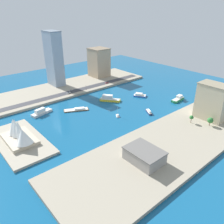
# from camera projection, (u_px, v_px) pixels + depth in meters

# --- Properties ---
(ground_plane) EXTENTS (440.00, 440.00, 0.00)m
(ground_plane) POSITION_uv_depth(u_px,v_px,m) (109.00, 109.00, 264.59)
(ground_plane) COLOR #145684
(quay_west) EXTENTS (70.00, 240.00, 2.78)m
(quay_west) POSITION_uv_depth(u_px,v_px,m) (176.00, 141.00, 200.52)
(quay_west) COLOR #9E937F
(quay_west) RESTS_ON ground_plane
(quay_east) EXTENTS (70.00, 240.00, 2.78)m
(quay_east) POSITION_uv_depth(u_px,v_px,m) (68.00, 88.00, 327.46)
(quay_east) COLOR #9E937F
(quay_east) RESTS_ON ground_plane
(peninsula_point) EXTENTS (75.65, 37.30, 2.00)m
(peninsula_point) POSITION_uv_depth(u_px,v_px,m) (20.00, 141.00, 200.23)
(peninsula_point) COLOR #A89E89
(peninsula_point) RESTS_ON ground_plane
(road_strip) EXTENTS (11.20, 228.00, 0.15)m
(road_strip) POSITION_uv_depth(u_px,v_px,m) (76.00, 91.00, 312.01)
(road_strip) COLOR #38383D
(road_strip) RESTS_ON quay_east
(ferry_green_doubledeck) EXTENTS (9.10, 23.78, 6.32)m
(ferry_green_doubledeck) POSITION_uv_depth(u_px,v_px,m) (178.00, 99.00, 286.21)
(ferry_green_doubledeck) COLOR #2D8C4C
(ferry_green_doubledeck) RESTS_ON ground_plane
(sailboat_small_white) EXTENTS (7.70, 6.44, 11.20)m
(sailboat_small_white) POSITION_uv_depth(u_px,v_px,m) (118.00, 116.00, 246.38)
(sailboat_small_white) COLOR white
(sailboat_small_white) RESTS_ON ground_plane
(barge_flat_brown) EXTENTS (19.35, 28.29, 2.66)m
(barge_flat_brown) POSITION_uv_depth(u_px,v_px,m) (77.00, 109.00, 260.59)
(barge_flat_brown) COLOR brown
(barge_flat_brown) RESTS_ON ground_plane
(ferry_yellow_fast) EXTENTS (24.24, 21.40, 7.82)m
(ferry_yellow_fast) POSITION_uv_depth(u_px,v_px,m) (109.00, 99.00, 284.74)
(ferry_yellow_fast) COLOR yellow
(ferry_yellow_fast) RESTS_ON ground_plane
(patrol_launch_navy) EXTENTS (14.31, 9.87, 3.82)m
(patrol_launch_navy) POSITION_uv_depth(u_px,v_px,m) (149.00, 112.00, 254.21)
(patrol_launch_navy) COLOR #1E284C
(patrol_launch_navy) RESTS_ON ground_plane
(ferry_white_commuter) EXTENTS (12.34, 26.26, 6.83)m
(ferry_white_commuter) POSITION_uv_depth(u_px,v_px,m) (41.00, 112.00, 250.94)
(ferry_white_commuter) COLOR silver
(ferry_white_commuter) RESTS_ON ground_plane
(catamaran_blue) EXTENTS (18.25, 15.82, 4.28)m
(catamaran_blue) POSITION_uv_depth(u_px,v_px,m) (140.00, 95.00, 299.59)
(catamaran_blue) COLOR blue
(catamaran_blue) RESTS_ON ground_plane
(tower_tall_glass) EXTENTS (28.05, 16.41, 75.59)m
(tower_tall_glass) POSITION_uv_depth(u_px,v_px,m) (54.00, 59.00, 320.24)
(tower_tall_glass) COLOR #8C9EB2
(tower_tall_glass) RESTS_ON quay_east
(carpark_squat_concrete) EXTENTS (28.25, 20.76, 10.17)m
(carpark_squat_concrete) POSITION_uv_depth(u_px,v_px,m) (144.00, 155.00, 170.07)
(carpark_squat_concrete) COLOR gray
(carpark_squat_concrete) RESTS_ON quay_west
(apartment_midrise_tan) EXTENTS (28.91, 27.58, 44.93)m
(apartment_midrise_tan) POSITION_uv_depth(u_px,v_px,m) (99.00, 62.00, 366.31)
(apartment_midrise_tan) COLOR tan
(apartment_midrise_tan) RESTS_ON quay_east
(office_block_beige) EXTENTS (30.20, 19.25, 37.17)m
(office_block_beige) POSITION_uv_depth(u_px,v_px,m) (212.00, 102.00, 228.90)
(office_block_beige) COLOR #C6B793
(office_block_beige) RESTS_ON quay_west
(sedan_silver) EXTENTS (2.09, 4.55, 1.45)m
(sedan_silver) POSITION_uv_depth(u_px,v_px,m) (71.00, 91.00, 309.23)
(sedan_silver) COLOR black
(sedan_silver) RESTS_ON road_strip
(pickup_red) EXTENTS (2.05, 4.96, 1.46)m
(pickup_red) POSITION_uv_depth(u_px,v_px,m) (107.00, 83.00, 340.74)
(pickup_red) COLOR black
(pickup_red) RESTS_ON road_strip
(van_white) EXTENTS (2.20, 4.64, 1.62)m
(van_white) POSITION_uv_depth(u_px,v_px,m) (69.00, 93.00, 301.07)
(van_white) COLOR black
(van_white) RESTS_ON road_strip
(traffic_light_waterfront) EXTENTS (0.36, 0.36, 6.50)m
(traffic_light_waterfront) POSITION_uv_depth(u_px,v_px,m) (86.00, 87.00, 312.19)
(traffic_light_waterfront) COLOR black
(traffic_light_waterfront) RESTS_ON quay_east
(opera_landmark) EXTENTS (38.09, 22.86, 21.43)m
(opera_landmark) POSITION_uv_depth(u_px,v_px,m) (19.00, 133.00, 195.39)
(opera_landmark) COLOR #BCAD93
(opera_landmark) RESTS_ON peninsula_point
(park_tree_cluster) EXTENTS (19.92, 21.63, 8.81)m
(park_tree_cluster) POSITION_uv_depth(u_px,v_px,m) (207.00, 118.00, 223.28)
(park_tree_cluster) COLOR brown
(park_tree_cluster) RESTS_ON quay_west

